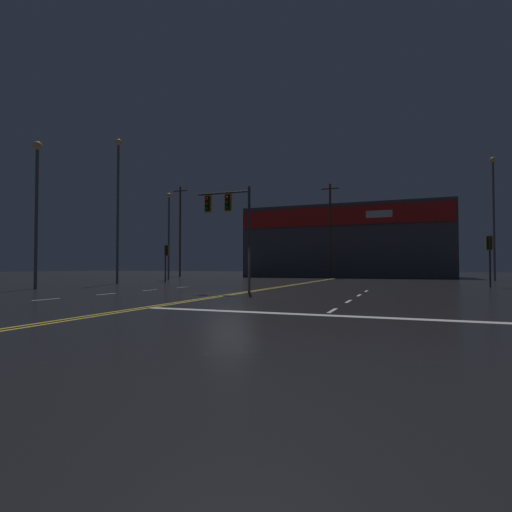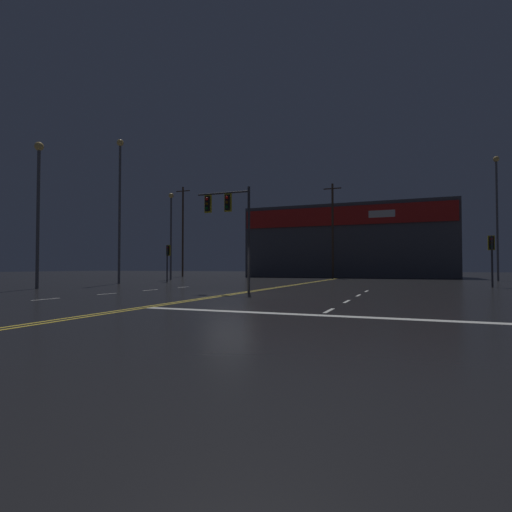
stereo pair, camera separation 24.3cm
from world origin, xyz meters
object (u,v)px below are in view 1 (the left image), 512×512
object	(u,v)px
traffic_signal_median	(228,213)
traffic_signal_corner_northwest	(166,255)
traffic_signal_corner_northeast	(490,249)
streetlight_far_left	(37,194)
streetlight_far_median	(494,204)
streetlight_near_right	(118,194)
streetlight_near_left	(169,224)

from	to	relation	value
traffic_signal_median	traffic_signal_corner_northwest	size ratio (longest dim) A/B	1.68
traffic_signal_corner_northeast	traffic_signal_corner_northwest	bearing A→B (deg)	-179.94
streetlight_far_left	streetlight_far_median	bearing A→B (deg)	42.27
streetlight_far_left	streetlight_near_right	bearing A→B (deg)	94.16
streetlight_near_left	streetlight_far_median	world-z (taller)	streetlight_far_median
streetlight_far_left	streetlight_far_median	xyz separation A→B (m)	(29.86, 27.14, 1.68)
streetlight_near_left	streetlight_near_right	xyz separation A→B (m)	(2.01, -10.59, 1.36)
streetlight_near_left	traffic_signal_corner_northeast	bearing A→B (deg)	-11.89
traffic_signal_median	streetlight_far_median	size ratio (longest dim) A/B	0.46
streetlight_near_right	streetlight_near_left	bearing A→B (deg)	100.73
traffic_signal_corner_northwest	streetlight_near_left	xyz separation A→B (m)	(-3.84, 6.26, 3.58)
traffic_signal_median	streetlight_near_right	world-z (taller)	streetlight_near_right
streetlight_far_median	streetlight_near_left	bearing A→B (deg)	-165.60
streetlight_near_right	traffic_signal_median	bearing A→B (deg)	-27.61
streetlight_far_left	traffic_signal_corner_northwest	bearing A→B (deg)	84.39
traffic_signal_corner_northeast	streetlight_far_median	distance (m)	15.68
streetlight_near_right	traffic_signal_corner_northeast	bearing A→B (deg)	8.98
traffic_signal_corner_northwest	streetlight_near_right	bearing A→B (deg)	-112.91
traffic_signal_median	streetlight_near_left	size ratio (longest dim) A/B	0.60
traffic_signal_median	streetlight_far_median	bearing A→B (deg)	56.37
traffic_signal_corner_northwest	streetlight_near_left	bearing A→B (deg)	121.50
streetlight_near_right	streetlight_far_median	size ratio (longest dim) A/B	0.97
traffic_signal_corner_northeast	streetlight_near_right	bearing A→B (deg)	-171.02
traffic_signal_median	traffic_signal_corner_northeast	bearing A→B (deg)	38.23
traffic_signal_corner_northeast	streetlight_far_median	size ratio (longest dim) A/B	0.28
traffic_signal_corner_northeast	traffic_signal_corner_northwest	size ratio (longest dim) A/B	1.04
streetlight_far_left	streetlight_far_median	distance (m)	40.39
traffic_signal_median	streetlight_near_left	distance (m)	23.31
traffic_signal_median	streetlight_far_left	xyz separation A→B (m)	(-12.66, -1.28, 1.67)
streetlight_far_median	traffic_signal_median	bearing A→B (deg)	-123.63
traffic_signal_median	traffic_signal_corner_northeast	size ratio (longest dim) A/B	1.62
traffic_signal_corner_northwest	streetlight_near_right	size ratio (longest dim) A/B	0.28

